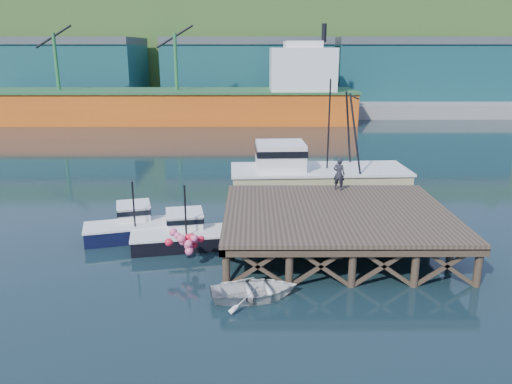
{
  "coord_description": "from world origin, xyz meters",
  "views": [
    {
      "loc": [
        1.03,
        -25.33,
        10.47
      ],
      "look_at": [
        1.18,
        2.0,
        2.56
      ],
      "focal_mm": 35.0,
      "sensor_mm": 36.0,
      "label": 1
    }
  ],
  "objects_px": {
    "boat_navy": "(135,225)",
    "dinghy": "(255,290)",
    "trawler": "(315,174)",
    "boat_black": "(186,234)",
    "dockworker": "(339,174)"
  },
  "relations": [
    {
      "from": "trawler",
      "to": "dockworker",
      "type": "height_order",
      "value": "trawler"
    },
    {
      "from": "dinghy",
      "to": "dockworker",
      "type": "relative_size",
      "value": 1.94
    },
    {
      "from": "boat_navy",
      "to": "dinghy",
      "type": "relative_size",
      "value": 1.56
    },
    {
      "from": "boat_navy",
      "to": "dinghy",
      "type": "distance_m",
      "value": 10.06
    },
    {
      "from": "trawler",
      "to": "boat_black",
      "type": "bearing_deg",
      "value": -134.23
    },
    {
      "from": "trawler",
      "to": "dinghy",
      "type": "distance_m",
      "value": 15.96
    },
    {
      "from": "boat_navy",
      "to": "trawler",
      "type": "distance_m",
      "value": 13.78
    },
    {
      "from": "boat_black",
      "to": "trawler",
      "type": "distance_m",
      "value": 12.32
    },
    {
      "from": "trawler",
      "to": "dockworker",
      "type": "xyz_separation_m",
      "value": [
        0.76,
        -5.47,
        1.37
      ]
    },
    {
      "from": "dinghy",
      "to": "dockworker",
      "type": "distance_m",
      "value": 11.41
    },
    {
      "from": "boat_black",
      "to": "dockworker",
      "type": "height_order",
      "value": "dockworker"
    },
    {
      "from": "trawler",
      "to": "dockworker",
      "type": "relative_size",
      "value": 6.51
    },
    {
      "from": "boat_black",
      "to": "dinghy",
      "type": "xyz_separation_m",
      "value": [
        3.77,
        -6.12,
        -0.28
      ]
    },
    {
      "from": "boat_black",
      "to": "dinghy",
      "type": "distance_m",
      "value": 7.19
    },
    {
      "from": "boat_navy",
      "to": "trawler",
      "type": "relative_size",
      "value": 0.46
    }
  ]
}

